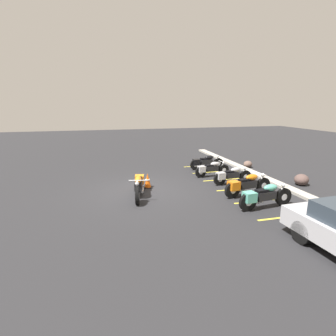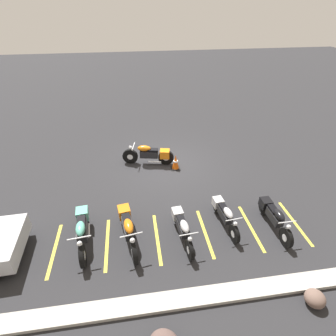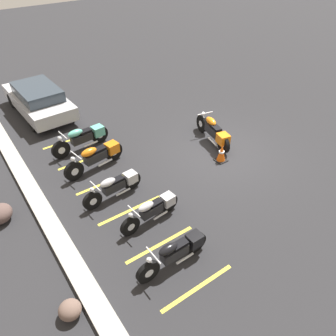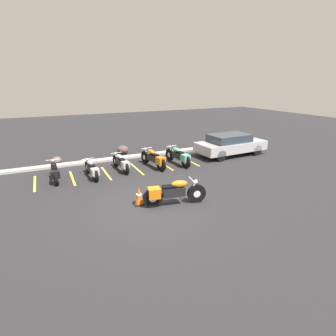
{
  "view_description": "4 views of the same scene",
  "coord_description": "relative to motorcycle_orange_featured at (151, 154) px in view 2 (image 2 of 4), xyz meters",
  "views": [
    {
      "loc": [
        11.04,
        -1.63,
        3.73
      ],
      "look_at": [
        -0.57,
        1.39,
        0.82
      ],
      "focal_mm": 28.0,
      "sensor_mm": 36.0,
      "label": 1
    },
    {
      "loc": [
        1.37,
        10.09,
        6.49
      ],
      "look_at": [
        0.15,
        1.74,
        0.95
      ],
      "focal_mm": 28.0,
      "sensor_mm": 36.0,
      "label": 2
    },
    {
      "loc": [
        -7.07,
        7.44,
        6.93
      ],
      "look_at": [
        -0.31,
        2.65,
        0.61
      ],
      "focal_mm": 35.0,
      "sensor_mm": 36.0,
      "label": 3
    },
    {
      "loc": [
        -3.17,
        -7.94,
        4.26
      ],
      "look_at": [
        1.19,
        1.23,
        0.92
      ],
      "focal_mm": 28.0,
      "sensor_mm": 36.0,
      "label": 4
    }
  ],
  "objects": [
    {
      "name": "ground",
      "position": [
        -0.67,
        0.19,
        -0.49
      ],
      "size": [
        60.0,
        60.0,
        0.0
      ],
      "primitive_type": "plane",
      "color": "#262628"
    },
    {
      "name": "motorcycle_orange_featured",
      "position": [
        0.0,
        0.0,
        0.0
      ],
      "size": [
        2.32,
        0.84,
        0.92
      ],
      "rotation": [
        0.0,
        0.0,
        -0.2
      ],
      "color": "black",
      "rests_on": "ground"
    },
    {
      "name": "parked_bike_0",
      "position": [
        -3.67,
        4.49,
        -0.05
      ],
      "size": [
        0.58,
        2.08,
        0.82
      ],
      "rotation": [
        0.0,
        0.0,
        1.59
      ],
      "color": "black",
      "rests_on": "ground"
    },
    {
      "name": "parked_bike_1",
      "position": [
        -2.1,
        4.15,
        -0.08
      ],
      "size": [
        0.57,
        1.98,
        0.78
      ],
      "rotation": [
        0.0,
        0.0,
        1.67
      ],
      "color": "black",
      "rests_on": "ground"
    },
    {
      "name": "parked_bike_2",
      "position": [
        -0.59,
        4.53,
        -0.06
      ],
      "size": [
        0.58,
        2.04,
        0.8
      ],
      "rotation": [
        0.0,
        0.0,
        1.66
      ],
      "color": "black",
      "rests_on": "ground"
    },
    {
      "name": "parked_bike_3",
      "position": [
        1.1,
        4.33,
        -0.01
      ],
      "size": [
        0.76,
        2.3,
        0.91
      ],
      "rotation": [
        0.0,
        0.0,
        1.73
      ],
      "color": "black",
      "rests_on": "ground"
    },
    {
      "name": "parked_bike_4",
      "position": [
        2.49,
        4.23,
        -0.01
      ],
      "size": [
        0.67,
        2.29,
        0.9
      ],
      "rotation": [
        0.0,
        0.0,
        1.67
      ],
      "color": "black",
      "rests_on": "ground"
    },
    {
      "name": "concrete_curb",
      "position": [
        -0.67,
        6.65,
        -0.43
      ],
      "size": [
        18.0,
        0.5,
        0.12
      ],
      "primitive_type": "cube",
      "color": "#A8A399",
      "rests_on": "ground"
    },
    {
      "name": "landscape_rock_1",
      "position": [
        -3.45,
        7.19,
        -0.29
      ],
      "size": [
        0.57,
        0.58,
        0.41
      ],
      "primitive_type": "ellipsoid",
      "rotation": [
        0.0,
        0.0,
        1.74
      ],
      "color": "brown",
      "rests_on": "ground"
    },
    {
      "name": "traffic_cone",
      "position": [
        -1.06,
        0.57,
        -0.17
      ],
      "size": [
        0.4,
        0.4,
        0.68
      ],
      "color": "black",
      "rests_on": "ground"
    },
    {
      "name": "stall_line_0",
      "position": [
        -4.54,
        4.5,
        -0.49
      ],
      "size": [
        0.1,
        2.1,
        0.0
      ],
      "primitive_type": "cube",
      "color": "gold",
      "rests_on": "ground"
    },
    {
      "name": "stall_line_1",
      "position": [
        -2.96,
        4.5,
        -0.49
      ],
      "size": [
        0.1,
        2.1,
        0.0
      ],
      "primitive_type": "cube",
      "color": "gold",
      "rests_on": "ground"
    },
    {
      "name": "stall_line_2",
      "position": [
        -1.37,
        4.5,
        -0.49
      ],
      "size": [
        0.1,
        2.1,
        0.0
      ],
      "primitive_type": "cube",
      "color": "gold",
      "rests_on": "ground"
    },
    {
      "name": "stall_line_3",
      "position": [
        0.21,
        4.5,
        -0.49
      ],
      "size": [
        0.1,
        2.1,
        0.0
      ],
      "primitive_type": "cube",
      "color": "gold",
      "rests_on": "ground"
    },
    {
      "name": "stall_line_4",
      "position": [
        1.79,
        4.5,
        -0.49
      ],
      "size": [
        0.1,
        2.1,
        0.0
      ],
      "primitive_type": "cube",
      "color": "gold",
      "rests_on": "ground"
    },
    {
      "name": "stall_line_5",
      "position": [
        3.37,
        4.5,
        -0.49
      ],
      "size": [
        0.1,
        2.1,
        0.0
      ],
      "primitive_type": "cube",
      "color": "gold",
      "rests_on": "ground"
    }
  ]
}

